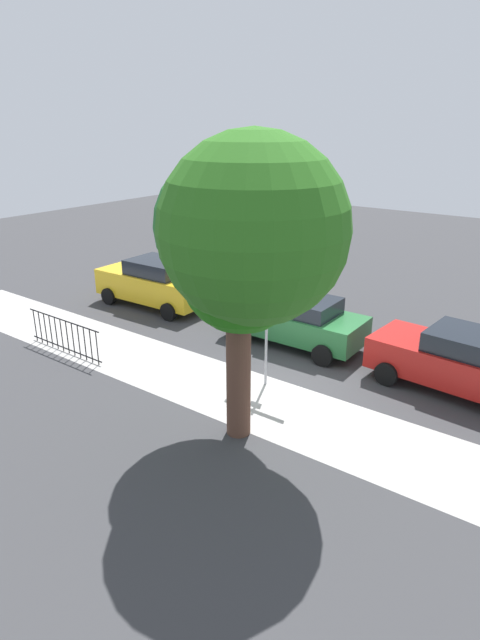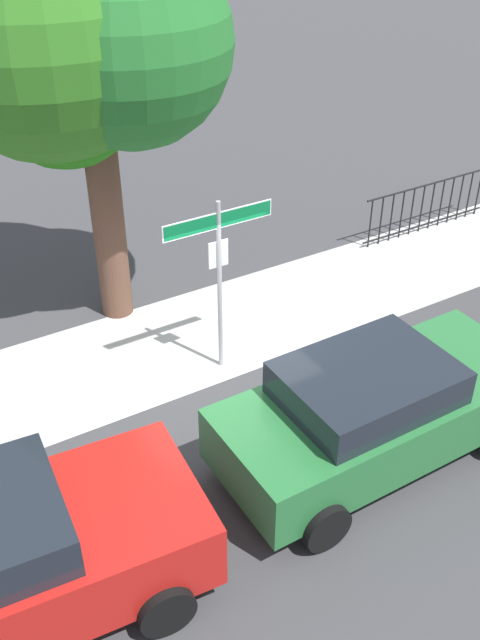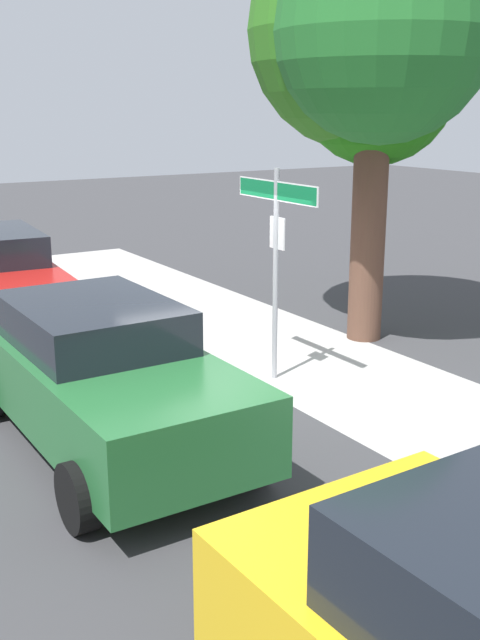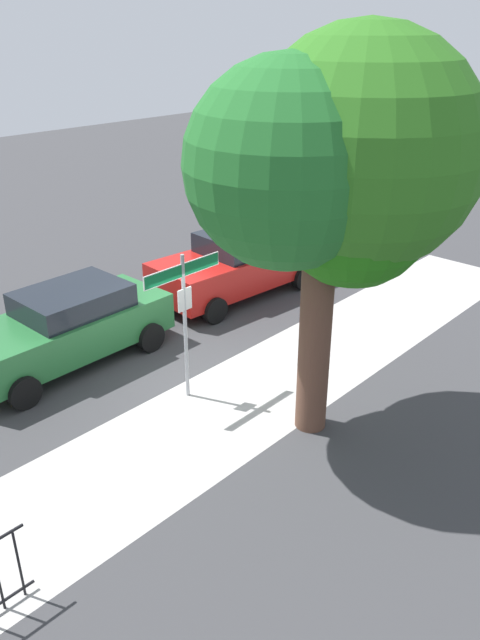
# 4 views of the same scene
# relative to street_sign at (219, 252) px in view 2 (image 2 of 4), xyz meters

# --- Properties ---
(ground_plane) EXTENTS (60.00, 60.00, 0.00)m
(ground_plane) POSITION_rel_street_sign_xyz_m (-0.47, -0.40, -2.05)
(ground_plane) COLOR #38383A
(sidewalk_strip) EXTENTS (24.00, 2.60, 0.00)m
(sidewalk_strip) POSITION_rel_street_sign_xyz_m (1.53, 0.90, -2.05)
(sidewalk_strip) COLOR #A9A5A1
(sidewalk_strip) RESTS_ON ground_plane
(street_sign) EXTENTS (1.75, 0.07, 2.85)m
(street_sign) POSITION_rel_street_sign_xyz_m (0.00, 0.00, 0.00)
(street_sign) COLOR #9EA0A5
(street_sign) RESTS_ON ground_plane
(shade_tree) EXTENTS (4.39, 3.92, 6.55)m
(shade_tree) POSITION_rel_street_sign_xyz_m (-0.99, 2.40, 2.48)
(shade_tree) COLOR brown
(shade_tree) RESTS_ON ground_plane
(car_green) EXTENTS (4.45, 2.02, 1.58)m
(car_green) POSITION_rel_street_sign_xyz_m (0.77, -2.80, -1.24)
(car_green) COLOR #246531
(car_green) RESTS_ON ground_plane
(iron_fence) EXTENTS (3.30, 0.04, 1.07)m
(iron_fence) POSITION_rel_street_sign_xyz_m (6.05, 1.90, -1.50)
(iron_fence) COLOR black
(iron_fence) RESTS_ON ground_plane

